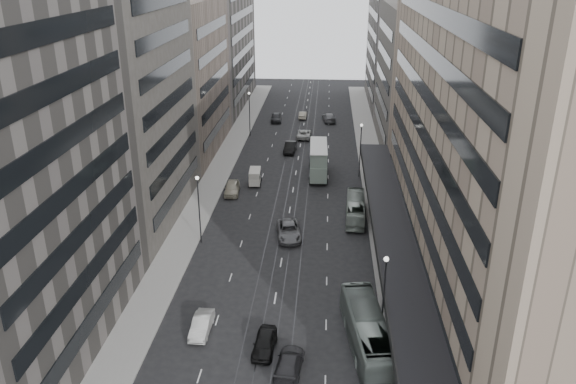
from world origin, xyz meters
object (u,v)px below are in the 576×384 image
(vw_microbus, at_px, (377,340))
(sedan_1, at_px, (202,325))
(panel_van, at_px, (255,176))
(bus_near, at_px, (368,333))
(bus_far, at_px, (355,209))
(sedan_0, at_px, (265,343))
(sedan_2, at_px, (289,231))
(double_decker, at_px, (318,160))

(vw_microbus, bearing_deg, sedan_1, 169.20)
(panel_van, distance_m, sedan_1, 35.54)
(bus_near, xyz_separation_m, vw_microbus, (0.72, -0.54, -0.27))
(bus_far, height_order, sedan_1, bus_far)
(sedan_0, bearing_deg, vw_microbus, 4.88)
(vw_microbus, height_order, sedan_0, vw_microbus)
(vw_microbus, height_order, panel_van, vw_microbus)
(vw_microbus, xyz_separation_m, panel_van, (-14.92, 37.50, -0.17))
(sedan_2, bearing_deg, sedan_1, -116.81)
(panel_van, distance_m, sedan_2, 17.77)
(sedan_0, bearing_deg, panel_van, 101.91)
(bus_far, distance_m, sedan_0, 28.26)
(bus_near, xyz_separation_m, sedan_0, (-8.65, -0.76, -0.93))
(sedan_0, relative_size, sedan_1, 1.01)
(bus_far, height_order, vw_microbus, bus_far)
(bus_near, relative_size, sedan_2, 2.03)
(sedan_0, distance_m, sedan_2, 21.06)
(double_decker, bearing_deg, sedan_0, -96.38)
(vw_microbus, height_order, sedan_2, vw_microbus)
(bus_near, distance_m, sedan_0, 8.73)
(double_decker, distance_m, vw_microbus, 41.90)
(double_decker, relative_size, sedan_2, 1.53)
(bus_near, relative_size, sedan_1, 2.75)
(double_decker, height_order, sedan_2, double_decker)
(bus_far, xyz_separation_m, sedan_1, (-14.50, -24.71, -0.61))
(bus_near, bearing_deg, bus_far, -98.01)
(sedan_0, distance_m, sedan_1, 6.23)
(vw_microbus, distance_m, sedan_0, 9.40)
(bus_far, bearing_deg, bus_near, 92.50)
(vw_microbus, xyz_separation_m, sedan_2, (-8.77, 20.83, -0.58))
(sedan_1, bearing_deg, panel_van, 90.32)
(bus_near, xyz_separation_m, sedan_2, (-8.05, 20.29, -0.85))
(bus_far, distance_m, double_decker, 15.70)
(vw_microbus, bearing_deg, bus_near, 139.57)
(sedan_0, bearing_deg, double_decker, 88.55)
(sedan_1, xyz_separation_m, sedan_2, (6.43, 18.87, 0.11))
(bus_far, distance_m, vw_microbus, 26.68)
(bus_near, relative_size, bus_far, 1.26)
(sedan_1, bearing_deg, bus_far, 60.37)
(bus_far, xyz_separation_m, panel_van, (-14.22, 10.83, -0.09))
(panel_van, xyz_separation_m, sedan_0, (5.55, -37.72, -0.48))
(bus_near, relative_size, double_decker, 1.32)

